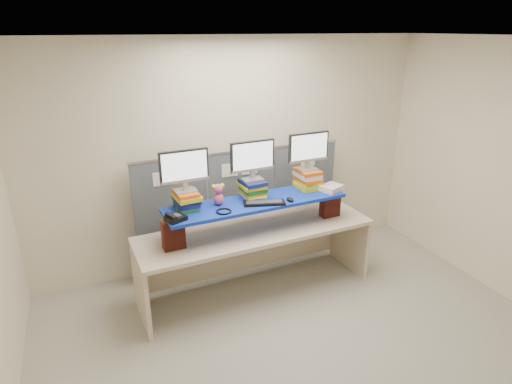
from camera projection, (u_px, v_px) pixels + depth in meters
name	position (u px, v px, depth m)	size (l,w,h in m)	color
room	(317.00, 217.00, 3.54)	(5.00, 4.00, 2.80)	#F0E4C5
cubicle_partition	(241.00, 209.00, 5.30)	(2.60, 0.06, 1.53)	#4B5158
desk	(256.00, 242.00, 4.76)	(2.66, 0.88, 0.80)	beige
brick_pier_left	(173.00, 235.00, 4.24)	(0.22, 0.12, 0.30)	maroon
brick_pier_right	(330.00, 204.00, 4.97)	(0.22, 0.12, 0.30)	maroon
blue_board	(256.00, 202.00, 4.59)	(1.98, 0.50, 0.04)	#0B2295
book_stack_left	(186.00, 200.00, 4.35)	(0.26, 0.33, 0.19)	#1A6227
book_stack_center	(253.00, 188.00, 4.65)	(0.26, 0.31, 0.20)	silver
book_stack_right	(308.00, 179.00, 4.92)	(0.26, 0.32, 0.22)	gold
monitor_left	(184.00, 168.00, 4.23)	(0.50, 0.15, 0.43)	#A4A4A9
monitor_center	(253.00, 158.00, 4.53)	(0.50, 0.15, 0.43)	#A4A4A9
monitor_right	(309.00, 149.00, 4.79)	(0.50, 0.15, 0.43)	#A4A4A9
keyboard	(264.00, 203.00, 4.49)	(0.46, 0.26, 0.03)	black
mouse	(290.00, 199.00, 4.57)	(0.06, 0.11, 0.04)	black
desk_phone	(175.00, 218.00, 4.10)	(0.22, 0.22, 0.08)	black
headset	(224.00, 211.00, 4.29)	(0.16, 0.16, 0.02)	black
plush_toy	(218.00, 194.00, 4.44)	(0.14, 0.10, 0.23)	#D9527E
binder_stack	(331.00, 188.00, 4.86)	(0.31, 0.28, 0.06)	beige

